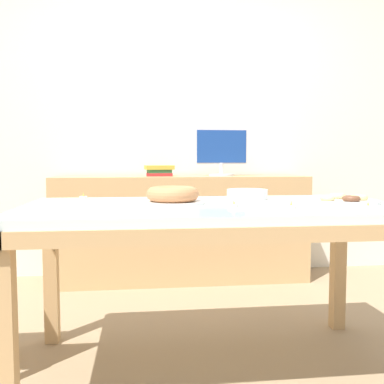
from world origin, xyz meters
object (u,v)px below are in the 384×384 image
Objects in this scene: computer_monitor at (221,152)px; tealight_right_edge at (291,207)px; book_stack at (159,171)px; tealight_near_front at (83,197)px; cake_chocolate_round at (173,196)px; plate_stack at (247,194)px; tealight_near_cakes at (368,207)px; tealight_left_edge at (234,205)px; pastry_platter at (343,200)px.

computer_monitor reaches higher than tealight_right_edge.
book_stack is 5.91× the size of tealight_near_front.
plate_stack is at bearing 25.78° from cake_chocolate_round.
tealight_near_cakes is (0.37, -0.51, -0.01)m from plate_stack.
computer_monitor reaches higher than cake_chocolate_round.
tealight_near_cakes is (0.77, -1.76, -0.11)m from book_stack.
cake_chocolate_round is at bearing -154.22° from plate_stack.
cake_chocolate_round is (-0.50, -1.44, -0.23)m from computer_monitor.
computer_monitor is at bearing 85.35° from plate_stack.
pastry_platter is at bearing 13.48° from tealight_left_edge.
tealight_right_edge is at bearing -91.15° from computer_monitor.
pastry_platter is (0.80, -0.06, -0.03)m from cake_chocolate_round.
computer_monitor is at bearing 101.22° from pastry_platter.
book_stack is 5.91× the size of tealight_right_edge.
cake_chocolate_round is 7.38× the size of tealight_left_edge.
tealight_near_cakes is 0.31m from tealight_right_edge.
tealight_right_edge is (-0.31, 0.05, 0.00)m from tealight_near_cakes.
tealight_left_edge is at bearing -166.52° from pastry_platter.
computer_monitor is 10.60× the size of tealight_right_edge.
cake_chocolate_round is 0.80m from pastry_platter.
tealight_right_edge is (0.47, -0.27, -0.03)m from cake_chocolate_round.
book_stack reaches higher than plate_stack.
cake_chocolate_round reaches higher than tealight_near_front.
tealight_near_front is at bearing 147.73° from cake_chocolate_round.
plate_stack is at bearing 67.94° from tealight_left_edge.
tealight_near_cakes is 1.35m from tealight_near_front.
tealight_right_edge and tealight_near_front have the same top height.
book_stack is at bearing 89.95° from cake_chocolate_round.
tealight_near_front is at bearing 148.82° from tealight_right_edge.
tealight_left_edge is at bearing 165.87° from tealight_near_cakes.
tealight_near_front is at bearing 164.96° from pastry_platter.
tealight_near_cakes is at bearing -14.13° from tealight_left_edge.
pastry_platter and tealight_left_edge have the same top height.
tealight_near_cakes is (0.77, -0.32, -0.03)m from cake_chocolate_round.
tealight_left_edge is (-0.55, -0.13, -0.00)m from pastry_platter.
tealight_near_front is at bearing 174.30° from plate_stack.
plate_stack is at bearing -5.70° from tealight_near_front.
pastry_platter is at bearing 84.96° from tealight_near_cakes.
plate_stack is (0.40, -1.25, -0.09)m from book_stack.
computer_monitor reaches higher than tealight_left_edge.
tealight_near_front is (-0.68, 0.46, 0.00)m from tealight_left_edge.
plate_stack is (-0.10, -1.24, -0.24)m from computer_monitor.
computer_monitor is at bearing 70.78° from cake_chocolate_round.
tealight_near_cakes is (0.27, -1.76, -0.25)m from computer_monitor.
plate_stack is 5.25× the size of tealight_right_edge.
plate_stack is 5.25× the size of tealight_left_edge.
book_stack reaches higher than tealight_near_cakes.
pastry_platter is 0.57m from tealight_left_edge.
tealight_left_edge and tealight_right_edge have the same top height.
pastry_platter is (0.80, -1.49, -0.10)m from book_stack.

